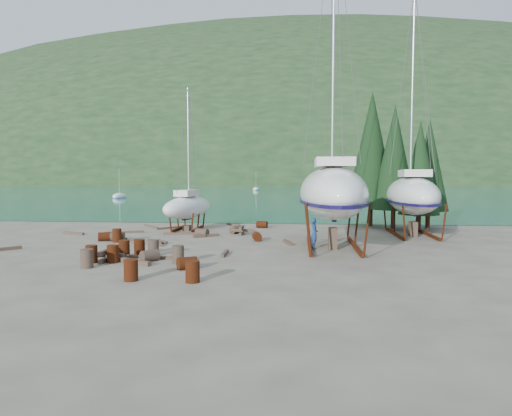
# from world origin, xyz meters

# --- Properties ---
(ground) EXTENTS (600.00, 600.00, 0.00)m
(ground) POSITION_xyz_m (0.00, 0.00, 0.00)
(ground) COLOR #5F554B
(ground) RESTS_ON ground
(bay_water) EXTENTS (700.00, 700.00, 0.00)m
(bay_water) POSITION_xyz_m (0.00, 315.00, 0.01)
(bay_water) COLOR #16716E
(bay_water) RESTS_ON ground
(far_hill) EXTENTS (800.00, 360.00, 110.00)m
(far_hill) POSITION_xyz_m (0.00, 320.00, 0.00)
(far_hill) COLOR black
(far_hill) RESTS_ON ground
(far_house_left) EXTENTS (6.60, 5.60, 5.60)m
(far_house_left) POSITION_xyz_m (-60.00, 190.00, 2.92)
(far_house_left) COLOR beige
(far_house_left) RESTS_ON ground
(far_house_center) EXTENTS (6.60, 5.60, 5.60)m
(far_house_center) POSITION_xyz_m (-20.00, 190.00, 2.92)
(far_house_center) COLOR beige
(far_house_center) RESTS_ON ground
(far_house_right) EXTENTS (6.60, 5.60, 5.60)m
(far_house_right) POSITION_xyz_m (30.00, 190.00, 2.92)
(far_house_right) COLOR beige
(far_house_right) RESTS_ON ground
(cypress_near_right) EXTENTS (3.60, 3.60, 10.00)m
(cypress_near_right) POSITION_xyz_m (12.50, 12.00, 5.79)
(cypress_near_right) COLOR black
(cypress_near_right) RESTS_ON ground
(cypress_mid_right) EXTENTS (3.06, 3.06, 8.50)m
(cypress_mid_right) POSITION_xyz_m (14.00, 10.00, 4.92)
(cypress_mid_right) COLOR black
(cypress_mid_right) RESTS_ON ground
(cypress_back_left) EXTENTS (4.14, 4.14, 11.50)m
(cypress_back_left) POSITION_xyz_m (11.00, 14.00, 6.66)
(cypress_back_left) COLOR black
(cypress_back_left) RESTS_ON ground
(cypress_far_right) EXTENTS (3.24, 3.24, 9.00)m
(cypress_far_right) POSITION_xyz_m (15.50, 13.00, 5.21)
(cypress_far_right) COLOR black
(cypress_far_right) RESTS_ON ground
(moored_boat_left) EXTENTS (2.00, 5.00, 6.05)m
(moored_boat_left) POSITION_xyz_m (-30.00, 60.00, 0.39)
(moored_boat_left) COLOR white
(moored_boat_left) RESTS_ON ground
(moored_boat_mid) EXTENTS (2.00, 5.00, 6.05)m
(moored_boat_mid) POSITION_xyz_m (10.00, 80.00, 0.39)
(moored_boat_mid) COLOR white
(moored_boat_mid) RESTS_ON ground
(moored_boat_far) EXTENTS (2.00, 5.00, 6.05)m
(moored_boat_far) POSITION_xyz_m (-8.00, 110.00, 0.39)
(moored_boat_far) COLOR white
(moored_boat_far) RESTS_ON ground
(large_sailboat_near) EXTENTS (3.91, 13.24, 20.81)m
(large_sailboat_near) POSITION_xyz_m (6.87, 1.88, 3.35)
(large_sailboat_near) COLOR white
(large_sailboat_near) RESTS_ON ground
(large_sailboat_far) EXTENTS (4.23, 11.62, 18.01)m
(large_sailboat_far) POSITION_xyz_m (13.00, 8.07, 2.94)
(large_sailboat_far) COLOR white
(large_sailboat_far) RESTS_ON ground
(small_sailboat_shore) EXTENTS (3.73, 7.35, 11.26)m
(small_sailboat_shore) POSITION_xyz_m (-3.94, 9.69, 1.86)
(small_sailboat_shore) COLOR white
(small_sailboat_shore) RESTS_ON ground
(worker) EXTENTS (0.53, 0.72, 1.83)m
(worker) POSITION_xyz_m (5.78, 1.15, 0.91)
(worker) COLOR navy
(worker) RESTS_ON ground
(drum_0) EXTENTS (0.58, 0.58, 0.88)m
(drum_0) POSITION_xyz_m (-5.35, -4.31, 0.44)
(drum_0) COLOR #592A0F
(drum_0) RESTS_ON ground
(drum_1) EXTENTS (1.02, 1.04, 0.58)m
(drum_1) POSITION_xyz_m (-2.60, -3.66, 0.29)
(drum_1) COLOR #2D2823
(drum_1) RESTS_ON ground
(drum_2) EXTENTS (1.03, 0.85, 0.58)m
(drum_2) POSITION_xyz_m (-7.94, 3.19, 0.29)
(drum_2) COLOR #592A0F
(drum_2) RESTS_ON ground
(drum_3) EXTENTS (0.58, 0.58, 0.88)m
(drum_3) POSITION_xyz_m (-1.98, -7.89, 0.44)
(drum_3) COLOR #592A0F
(drum_3) RESTS_ON ground
(drum_4) EXTENTS (0.97, 0.73, 0.58)m
(drum_4) POSITION_xyz_m (1.81, 11.74, 0.29)
(drum_4) COLOR #592A0F
(drum_4) RESTS_ON ground
(drum_5) EXTENTS (0.58, 0.58, 0.88)m
(drum_5) POSITION_xyz_m (-2.90, -2.14, 0.44)
(drum_5) COLOR #2D2823
(drum_5) RESTS_ON ground
(drum_6) EXTENTS (0.76, 0.98, 0.58)m
(drum_6) POSITION_xyz_m (2.10, 4.13, 0.29)
(drum_6) COLOR #592A0F
(drum_6) RESTS_ON ground
(drum_7) EXTENTS (0.58, 0.58, 0.88)m
(drum_7) POSITION_xyz_m (0.61, -7.93, 0.44)
(drum_7) COLOR #592A0F
(drum_7) RESTS_ON ground
(drum_8) EXTENTS (0.58, 0.58, 0.88)m
(drum_8) POSITION_xyz_m (-6.91, 2.66, 0.44)
(drum_8) COLOR #592A0F
(drum_8) RESTS_ON ground
(drum_9) EXTENTS (1.02, 0.83, 0.58)m
(drum_9) POSITION_xyz_m (-1.97, 5.83, 0.29)
(drum_9) COLOR #2D2823
(drum_9) RESTS_ON ground
(drum_10) EXTENTS (0.58, 0.58, 0.88)m
(drum_10) POSITION_xyz_m (-4.32, -4.15, 0.44)
(drum_10) COLOR #592A0F
(drum_10) RESTS_ON ground
(drum_11) EXTENTS (0.94, 1.05, 0.58)m
(drum_11) POSITION_xyz_m (0.15, 7.84, 0.29)
(drum_11) COLOR #2D2823
(drum_11) RESTS_ON ground
(drum_12) EXTENTS (1.05, 0.96, 0.58)m
(drum_12) POSITION_xyz_m (-0.24, -5.41, 0.29)
(drum_12) COLOR #592A0F
(drum_12) RESTS_ON ground
(drum_13) EXTENTS (0.58, 0.58, 0.88)m
(drum_13) POSITION_xyz_m (-4.40, -2.48, 0.44)
(drum_13) COLOR #592A0F
(drum_13) RESTS_ON ground
(drum_14) EXTENTS (0.58, 0.58, 0.88)m
(drum_14) POSITION_xyz_m (-3.71, -2.05, 0.44)
(drum_14) COLOR #592A0F
(drum_14) RESTS_ON ground
(drum_15) EXTENTS (0.96, 0.71, 0.58)m
(drum_15) POSITION_xyz_m (-7.09, 3.20, 0.29)
(drum_15) COLOR #2D2823
(drum_15) RESTS_ON ground
(drum_16) EXTENTS (0.58, 0.58, 0.88)m
(drum_16) POSITION_xyz_m (-4.99, -5.53, 0.44)
(drum_16) COLOR #2D2823
(drum_16) RESTS_ON ground
(drum_17) EXTENTS (0.58, 0.58, 0.88)m
(drum_17) POSITION_xyz_m (-1.04, -4.01, 0.44)
(drum_17) COLOR #2D2823
(drum_17) RESTS_ON ground
(timber_0) EXTENTS (1.86, 2.07, 0.14)m
(timber_0) POSITION_xyz_m (-7.52, 11.29, 0.07)
(timber_0) COLOR #503B2D
(timber_0) RESTS_ON ground
(timber_1) EXTENTS (0.64, 1.63, 0.19)m
(timber_1) POSITION_xyz_m (4.16, 2.97, 0.10)
(timber_1) COLOR #503B2D
(timber_1) RESTS_ON ground
(timber_2) EXTENTS (1.91, 0.80, 0.19)m
(timber_2) POSITION_xyz_m (-11.68, 6.16, 0.09)
(timber_2) COLOR #503B2D
(timber_2) RESTS_ON ground
(timber_3) EXTENTS (1.00, 2.36, 0.15)m
(timber_3) POSITION_xyz_m (-5.36, -1.71, 0.07)
(timber_3) COLOR #503B2D
(timber_3) RESTS_ON ground
(timber_4) EXTENTS (1.77, 1.24, 0.17)m
(timber_4) POSITION_xyz_m (-4.28, 2.71, 0.09)
(timber_4) COLOR #503B2D
(timber_4) RESTS_ON ground
(timber_5) EXTENTS (3.06, 0.62, 0.16)m
(timber_5) POSITION_xyz_m (-2.94, -2.94, 0.08)
(timber_5) COLOR #503B2D
(timber_5) RESTS_ON ground
(timber_6) EXTENTS (1.43, 1.65, 0.19)m
(timber_6) POSITION_xyz_m (-0.76, 13.07, 0.10)
(timber_6) COLOR #503B2D
(timber_6) RESTS_ON ground
(timber_7) EXTENTS (0.19, 1.79, 0.17)m
(timber_7) POSITION_xyz_m (0.86, -1.46, 0.09)
(timber_7) COLOR #503B2D
(timber_7) RESTS_ON ground
(timber_8) EXTENTS (1.70, 1.34, 0.19)m
(timber_8) POSITION_xyz_m (-1.64, 5.68, 0.09)
(timber_8) COLOR #503B2D
(timber_8) RESTS_ON ground
(timber_9) EXTENTS (1.71, 1.91, 0.15)m
(timber_9) POSITION_xyz_m (-5.65, 10.42, 0.08)
(timber_9) COLOR #503B2D
(timber_9) RESTS_ON ground
(timber_10) EXTENTS (2.83, 0.50, 0.16)m
(timber_10) POSITION_xyz_m (-3.58, 6.71, 0.08)
(timber_10) COLOR #503B2D
(timber_10) RESTS_ON ground
(timber_11) EXTENTS (1.01, 2.45, 0.15)m
(timber_11) POSITION_xyz_m (-3.92, 2.26, 0.08)
(timber_11) COLOR #503B2D
(timber_11) RESTS_ON ground
(timber_12) EXTENTS (1.88, 0.94, 0.17)m
(timber_12) POSITION_xyz_m (-5.89, 2.39, 0.08)
(timber_12) COLOR #503B2D
(timber_12) RESTS_ON ground
(timber_15) EXTENTS (2.14, 2.47, 0.15)m
(timber_15) POSITION_xyz_m (-7.70, 4.87, 0.07)
(timber_15) COLOR #503B2D
(timber_15) RESTS_ON ground
(timber_16) EXTENTS (2.85, 1.77, 0.23)m
(timber_16) POSITION_xyz_m (-3.55, -4.16, 0.11)
(timber_16) COLOR #503B2D
(timber_16) RESTS_ON ground
(timber_17) EXTENTS (2.59, 1.28, 0.16)m
(timber_17) POSITION_xyz_m (-8.15, 7.22, 0.08)
(timber_17) COLOR #503B2D
(timber_17) RESTS_ON ground
(timber_pile_fore) EXTENTS (1.80, 1.80, 0.60)m
(timber_pile_fore) POSITION_xyz_m (-4.78, -3.76, 0.30)
(timber_pile_fore) COLOR #503B2D
(timber_pile_fore) RESTS_ON ground
(timber_pile_aft) EXTENTS (1.80, 1.80, 0.60)m
(timber_pile_aft) POSITION_xyz_m (0.66, 7.41, 0.30)
(timber_pile_aft) COLOR #503B2D
(timber_pile_aft) RESTS_ON ground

